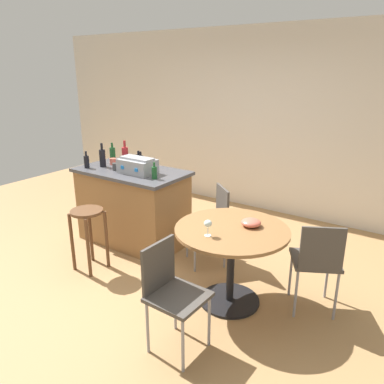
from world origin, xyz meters
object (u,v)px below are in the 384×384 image
object	(u,v)px
wooden_stool	(88,226)
bottle_1	(102,158)
bottle_0	(87,161)
toolbox	(137,166)
folding_chair_far	(317,259)
bottle_2	(141,161)
cup_0	(116,167)
dining_table	(231,246)
bottle_5	(125,156)
serving_bowl	(251,223)
cup_1	(113,161)
folding_chair_near	(171,289)
kitchen_island	(133,206)
bottle_3	(154,172)
bottle_4	(139,160)
bottle_6	(113,154)
wine_glass	(208,224)
folding_chair_left	(212,219)

from	to	relation	value
wooden_stool	bottle_1	distance (m)	1.02
bottle_0	bottle_1	bearing A→B (deg)	52.34
toolbox	folding_chair_far	bearing A→B (deg)	-3.45
bottle_2	cup_0	world-z (taller)	bottle_2
cup_0	dining_table	bearing A→B (deg)	-11.52
dining_table	toolbox	distance (m)	1.61
bottle_5	serving_bowl	bearing A→B (deg)	-13.49
cup_1	wooden_stool	bearing A→B (deg)	-61.87
bottle_0	bottle_1	world-z (taller)	bottle_1
folding_chair_near	toolbox	world-z (taller)	toolbox
bottle_2	cup_1	world-z (taller)	bottle_2
kitchen_island	cup_1	distance (m)	0.63
bottle_3	bottle_5	world-z (taller)	bottle_5
wooden_stool	cup_0	bearing A→B (deg)	108.65
wooden_stool	dining_table	world-z (taller)	dining_table
folding_chair_near	bottle_3	world-z (taller)	bottle_3
wooden_stool	bottle_4	size ratio (longest dim) A/B	3.77
bottle_3	bottle_5	bearing A→B (deg)	158.93
bottle_6	cup_1	world-z (taller)	bottle_6
dining_table	folding_chair_near	bearing A→B (deg)	-96.85
bottle_5	cup_1	bearing A→B (deg)	-155.18
wooden_stool	folding_chair_near	size ratio (longest dim) A/B	0.79
bottle_3	bottle_6	distance (m)	1.08
bottle_4	bottle_0	bearing A→B (deg)	-132.45
folding_chair_far	bottle_0	size ratio (longest dim) A/B	4.25
cup_0	bottle_3	bearing A→B (deg)	-1.79
wine_glass	serving_bowl	size ratio (longest dim) A/B	0.80
folding_chair_far	wine_glass	xyz separation A→B (m)	(-0.79, -0.54, 0.33)
folding_chair_near	folding_chair_left	size ratio (longest dim) A/B	0.99
bottle_2	serving_bowl	world-z (taller)	bottle_2
kitchen_island	folding_chair_near	xyz separation A→B (m)	(1.56, -1.25, 0.05)
bottle_0	bottle_4	bearing A→B (deg)	47.55
kitchen_island	bottle_5	distance (m)	0.65
folding_chair_left	bottle_1	xyz separation A→B (m)	(-1.50, -0.17, 0.53)
folding_chair_left	serving_bowl	bearing A→B (deg)	-32.49
wooden_stool	cup_1	distance (m)	1.08
toolbox	bottle_0	world-z (taller)	bottle_0
bottle_0	toolbox	bearing A→B (deg)	14.19
bottle_3	toolbox	bearing A→B (deg)	167.07
folding_chair_far	cup_0	xyz separation A→B (m)	(-2.49, 0.08, 0.45)
wooden_stool	kitchen_island	bearing A→B (deg)	96.03
bottle_1	bottle_4	world-z (taller)	bottle_1
cup_0	wine_glass	size ratio (longest dim) A/B	0.79
folding_chair_left	bottle_5	distance (m)	1.43
kitchen_island	serving_bowl	xyz separation A→B (m)	(1.77, -0.34, 0.32)
bottle_2	bottle_5	bearing A→B (deg)	-167.77
kitchen_island	serving_bowl	distance (m)	1.83
toolbox	wooden_stool	bearing A→B (deg)	-96.01
bottle_3	bottle_6	bearing A→B (deg)	160.60
dining_table	bottle_6	distance (m)	2.35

